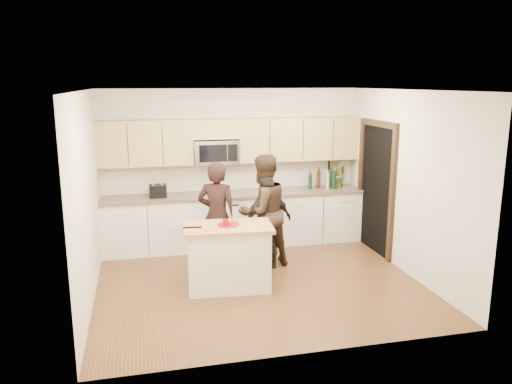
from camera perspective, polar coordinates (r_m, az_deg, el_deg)
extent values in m
plane|color=brown|center=(7.28, 0.24, -10.20)|extent=(4.50, 4.50, 0.00)
cube|color=beige|center=(8.80, -2.77, 2.93)|extent=(4.50, 0.02, 2.70)
cube|color=beige|center=(5.01, 5.58, -4.48)|extent=(4.50, 0.02, 2.70)
cube|color=beige|center=(6.73, -18.72, -0.70)|extent=(0.02, 4.00, 2.70)
cube|color=beige|center=(7.71, 16.76, 1.04)|extent=(0.02, 4.00, 2.70)
cube|color=white|center=(6.72, 0.27, 11.56)|extent=(4.50, 4.00, 0.02)
cube|color=silver|center=(8.70, -2.34, -3.26)|extent=(4.50, 0.62, 0.90)
cube|color=#74604D|center=(8.57, -2.35, -0.25)|extent=(4.50, 0.66, 0.04)
cube|color=tan|center=(8.43, -12.55, 5.49)|extent=(1.55, 0.33, 0.75)
cube|color=tan|center=(8.86, 4.86, 6.06)|extent=(2.17, 0.33, 0.75)
cube|color=tan|center=(8.50, -4.69, 7.22)|extent=(0.78, 0.33, 0.33)
cube|color=silver|center=(8.51, -4.61, 4.62)|extent=(0.76, 0.40, 0.40)
cube|color=black|center=(8.30, -4.94, 4.41)|extent=(0.47, 0.01, 0.29)
cube|color=black|center=(8.35, -2.69, 4.50)|extent=(0.17, 0.01, 0.29)
cube|color=black|center=(8.53, 13.59, 0.24)|extent=(0.02, 1.05, 2.10)
cube|color=black|center=(8.03, 15.30, -0.62)|extent=(0.06, 0.10, 2.10)
cube|color=black|center=(9.03, 11.86, 0.99)|extent=(0.06, 0.10, 2.10)
cube|color=black|center=(8.37, 13.86, 7.61)|extent=(0.06, 1.25, 0.10)
cube|color=black|center=(9.34, 9.11, 2.91)|extent=(0.30, 0.03, 0.38)
cube|color=tan|center=(9.33, 9.15, 2.89)|extent=(0.24, 0.00, 0.32)
cube|color=white|center=(8.21, -8.47, -2.54)|extent=(0.34, 0.01, 0.48)
cube|color=white|center=(8.44, -8.69, -0.49)|extent=(0.34, 0.60, 0.01)
cube|color=silver|center=(6.95, -3.17, -7.60)|extent=(1.16, 0.74, 0.85)
cube|color=tan|center=(6.81, -3.22, -4.04)|extent=(1.26, 0.81, 0.05)
cylinder|color=maroon|center=(6.81, -3.18, -3.75)|extent=(0.29, 0.29, 0.02)
cube|color=silver|center=(6.83, -2.39, -2.57)|extent=(0.08, 0.06, 0.24)
cube|color=black|center=(6.80, -2.40, -1.51)|extent=(0.09, 0.06, 0.02)
cylinder|color=#66120B|center=(6.73, -3.51, -3.55)|extent=(0.08, 0.08, 0.11)
cube|color=tan|center=(6.59, -6.99, -4.38)|extent=(0.30, 0.19, 0.02)
cube|color=black|center=(6.66, -7.28, -4.03)|extent=(0.25, 0.06, 0.02)
cube|color=silver|center=(6.59, -6.13, -4.25)|extent=(0.20, 0.04, 0.01)
cube|color=black|center=(8.40, -11.15, 0.12)|extent=(0.28, 0.22, 0.21)
cube|color=silver|center=(8.37, -11.66, 0.81)|extent=(0.03, 0.16, 0.00)
cube|color=silver|center=(8.38, -10.70, 0.86)|extent=(0.03, 0.16, 0.00)
cylinder|color=black|center=(8.90, 6.22, 1.35)|extent=(0.07, 0.07, 0.32)
cylinder|color=#38220A|center=(9.00, 7.18, 1.62)|extent=(0.07, 0.07, 0.38)
cylinder|color=#ABA886|center=(8.94, 8.18, 1.40)|extent=(0.06, 0.06, 0.34)
cylinder|color=black|center=(9.11, 8.57, 1.64)|extent=(0.07, 0.07, 0.36)
cylinder|color=#38220A|center=(9.02, 9.16, 1.52)|extent=(0.08, 0.08, 0.36)
cylinder|color=#ABA886|center=(9.22, 9.53, 1.62)|extent=(0.07, 0.07, 0.32)
cylinder|color=black|center=(8.97, 8.88, 1.41)|extent=(0.08, 0.08, 0.34)
imported|color=#39722D|center=(9.10, 9.44, 2.15)|extent=(0.37, 0.37, 0.53)
imported|color=black|center=(7.50, -4.44, -2.80)|extent=(0.72, 0.63, 1.67)
imported|color=#2E1F17|center=(7.58, 0.78, -2.26)|extent=(1.04, 0.93, 1.76)
imported|color=black|center=(7.54, 1.35, -3.49)|extent=(0.93, 0.65, 1.47)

